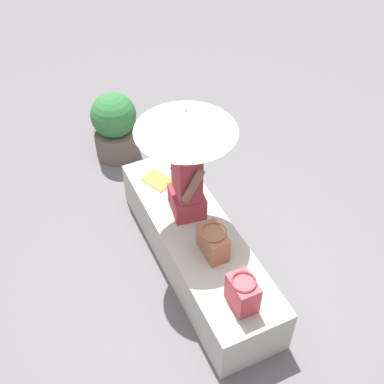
# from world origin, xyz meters

# --- Properties ---
(ground_plane) EXTENTS (14.00, 14.00, 0.00)m
(ground_plane) POSITION_xyz_m (0.00, 0.00, 0.00)
(ground_plane) COLOR #605B5E
(stone_bench) EXTENTS (2.21, 0.64, 0.48)m
(stone_bench) POSITION_xyz_m (0.00, 0.00, 0.24)
(stone_bench) COLOR #A8A093
(stone_bench) RESTS_ON ground
(person_seated) EXTENTS (0.50, 0.33, 0.90)m
(person_seated) POSITION_xyz_m (0.27, -0.02, 0.87)
(person_seated) COLOR #992D38
(person_seated) RESTS_ON stone_bench
(parasol) EXTENTS (0.82, 0.82, 1.17)m
(parasol) POSITION_xyz_m (0.21, 0.01, 1.54)
(parasol) COLOR #B7B7BC
(parasol) RESTS_ON stone_bench
(handbag_black) EXTENTS (0.30, 0.22, 0.26)m
(handbag_black) POSITION_xyz_m (-0.27, -0.02, 0.61)
(handbag_black) COLOR brown
(handbag_black) RESTS_ON stone_bench
(tote_bag_canvas) EXTENTS (0.25, 0.19, 0.30)m
(tote_bag_canvas) POSITION_xyz_m (-0.82, 0.01, 0.63)
(tote_bag_canvas) COLOR #B2333D
(tote_bag_canvas) RESTS_ON stone_bench
(magazine) EXTENTS (0.34, 0.29, 0.01)m
(magazine) POSITION_xyz_m (0.75, 0.07, 0.49)
(magazine) COLOR gold
(magazine) RESTS_ON stone_bench
(planter_near) EXTENTS (0.51, 0.51, 0.80)m
(planter_near) POSITION_xyz_m (1.89, 0.14, 0.40)
(planter_near) COLOR brown
(planter_near) RESTS_ON ground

